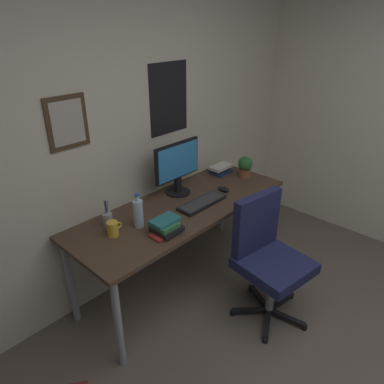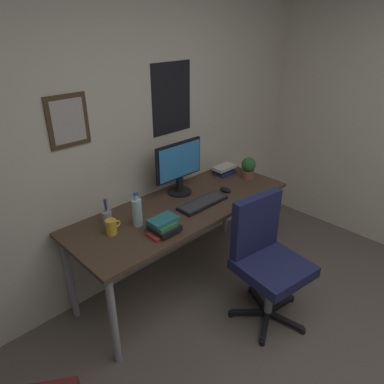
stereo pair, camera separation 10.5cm
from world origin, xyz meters
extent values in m
cube|color=beige|center=(0.00, 2.15, 1.30)|extent=(4.40, 0.08, 2.60)
cube|color=#4C3823|center=(-0.35, 2.11, 1.46)|extent=(0.28, 0.02, 0.34)
cube|color=beige|center=(-0.35, 2.09, 1.46)|extent=(0.22, 0.00, 0.28)
cube|color=black|center=(0.54, 2.11, 1.48)|extent=(0.40, 0.01, 0.56)
cube|color=#4C3828|center=(0.30, 1.73, 0.73)|extent=(1.85, 0.69, 0.03)
cylinder|color=#9EA0A5|center=(-0.57, 1.44, 0.36)|extent=(0.05, 0.05, 0.71)
cylinder|color=#9EA0A5|center=(1.16, 1.44, 0.36)|extent=(0.05, 0.05, 0.71)
cylinder|color=#9EA0A5|center=(-0.57, 2.01, 0.36)|extent=(0.05, 0.05, 0.71)
cylinder|color=#9EA0A5|center=(1.16, 2.01, 0.36)|extent=(0.05, 0.05, 0.71)
cube|color=#1E234C|center=(0.47, 0.98, 0.46)|extent=(0.52, 0.52, 0.08)
cube|color=#1E234C|center=(0.50, 1.18, 0.72)|extent=(0.43, 0.13, 0.45)
cylinder|color=#9EA0A5|center=(0.47, 0.98, 0.21)|extent=(0.07, 0.07, 0.42)
cube|color=black|center=(0.61, 0.96, 0.04)|extent=(0.28, 0.08, 0.03)
cylinder|color=black|center=(0.75, 0.94, 0.02)|extent=(0.05, 0.05, 0.04)
cube|color=black|center=(0.54, 1.11, 0.04)|extent=(0.16, 0.27, 0.03)
cylinder|color=black|center=(0.60, 1.23, 0.02)|extent=(0.05, 0.05, 0.04)
cube|color=black|center=(0.37, 1.08, 0.04)|extent=(0.23, 0.22, 0.03)
cylinder|color=black|center=(0.27, 1.18, 0.02)|extent=(0.05, 0.05, 0.04)
cube|color=black|center=(0.35, 0.92, 0.04)|extent=(0.27, 0.17, 0.03)
cylinder|color=black|center=(0.23, 0.85, 0.02)|extent=(0.05, 0.05, 0.04)
cube|color=black|center=(0.50, 0.84, 0.04)|extent=(0.09, 0.28, 0.03)
cylinder|color=black|center=(0.52, 0.70, 0.02)|extent=(0.05, 0.05, 0.04)
cylinder|color=black|center=(0.43, 1.91, 0.75)|extent=(0.20, 0.20, 0.01)
cube|color=black|center=(0.43, 1.91, 0.82)|extent=(0.05, 0.04, 0.12)
cube|color=black|center=(0.43, 1.92, 1.03)|extent=(0.46, 0.02, 0.30)
cube|color=#338CD8|center=(0.43, 1.90, 1.03)|extent=(0.43, 0.00, 0.27)
cube|color=black|center=(0.42, 1.63, 0.76)|extent=(0.43, 0.15, 0.02)
cube|color=#38383A|center=(0.42, 1.63, 0.77)|extent=(0.41, 0.13, 0.00)
ellipsoid|color=black|center=(0.72, 1.66, 0.76)|extent=(0.06, 0.11, 0.04)
cylinder|color=silver|center=(-0.13, 1.74, 0.84)|extent=(0.07, 0.07, 0.20)
cylinder|color=silver|center=(-0.13, 1.74, 0.96)|extent=(0.03, 0.03, 0.04)
cylinder|color=#2659B2|center=(-0.13, 1.74, 0.99)|extent=(0.03, 0.03, 0.01)
cylinder|color=yellow|center=(-0.32, 1.77, 0.80)|extent=(0.08, 0.08, 0.10)
torus|color=yellow|center=(-0.27, 1.77, 0.80)|extent=(0.05, 0.01, 0.05)
cylinder|color=brown|center=(1.08, 1.70, 0.78)|extent=(0.11, 0.11, 0.07)
sphere|color=#2D6B33|center=(1.08, 1.70, 0.87)|extent=(0.13, 0.13, 0.13)
ellipsoid|color=#287A38|center=(1.05, 1.73, 0.89)|extent=(0.07, 0.08, 0.02)
ellipsoid|color=#287A38|center=(1.11, 1.72, 0.88)|extent=(0.07, 0.08, 0.02)
ellipsoid|color=#287A38|center=(1.05, 1.67, 0.87)|extent=(0.08, 0.07, 0.02)
cylinder|color=#9EA0A5|center=(-0.27, 1.90, 0.79)|extent=(0.07, 0.07, 0.09)
cylinder|color=#263FBF|center=(-0.28, 1.90, 0.87)|extent=(0.01, 0.01, 0.13)
cylinder|color=red|center=(-0.28, 1.91, 0.87)|extent=(0.01, 0.01, 0.13)
cylinder|color=black|center=(-0.26, 1.91, 0.87)|extent=(0.01, 0.01, 0.13)
cylinder|color=#9EA0A5|center=(-0.26, 1.90, 0.87)|extent=(0.01, 0.03, 0.14)
cylinder|color=#9EA0A5|center=(-0.28, 1.90, 0.87)|extent=(0.01, 0.02, 0.14)
cube|color=#B22D28|center=(-0.08, 1.53, 0.75)|extent=(0.21, 0.11, 0.02)
cube|color=black|center=(-0.06, 1.53, 0.78)|extent=(0.18, 0.17, 0.03)
cube|color=#33723F|center=(-0.06, 1.54, 0.81)|extent=(0.15, 0.16, 0.03)
cube|color=#26727A|center=(-0.05, 1.55, 0.83)|extent=(0.20, 0.13, 0.02)
cube|color=navy|center=(1.00, 1.91, 0.76)|extent=(0.19, 0.14, 0.02)
cube|color=black|center=(1.00, 1.93, 0.78)|extent=(0.17, 0.13, 0.02)
cube|color=silver|center=(1.00, 1.91, 0.81)|extent=(0.22, 0.12, 0.03)
camera|label=1|loc=(-1.43, 0.01, 2.07)|focal=33.38mm
camera|label=2|loc=(-1.36, -0.07, 2.07)|focal=33.38mm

